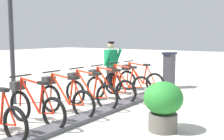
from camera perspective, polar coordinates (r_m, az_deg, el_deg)
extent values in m
plane|color=#B5B2A4|center=(6.73, -2.07, -8.86)|extent=(60.00, 60.00, 0.00)
cube|color=#47474C|center=(6.72, -2.07, -8.45)|extent=(0.44, 6.91, 0.10)
cube|color=#38383D|center=(10.08, 11.64, -0.27)|extent=(0.28, 0.44, 1.20)
cube|color=#194C8C|center=(10.10, 10.91, 1.76)|extent=(0.03, 0.30, 0.40)
cube|color=black|center=(10.02, 11.73, 3.36)|extent=(0.36, 0.52, 0.08)
torus|color=black|center=(9.06, 8.79, -2.69)|extent=(0.67, 0.07, 0.67)
torus|color=black|center=(9.56, 3.15, -2.12)|extent=(0.67, 0.07, 0.67)
cylinder|color=red|center=(9.35, 4.94, -0.61)|extent=(0.60, 0.04, 0.70)
cylinder|color=red|center=(9.19, 6.78, -0.98)|extent=(0.16, 0.04, 0.61)
cylinder|color=red|center=(9.28, 5.27, 1.20)|extent=(0.69, 0.04, 0.11)
cylinder|color=red|center=(9.16, 7.59, -2.74)|extent=(0.43, 0.03, 0.09)
cylinder|color=red|center=(9.08, 7.96, -0.91)|extent=(0.33, 0.03, 0.56)
cylinder|color=red|center=(9.50, 3.31, -0.30)|extent=(0.10, 0.04, 0.62)
cube|color=black|center=(9.12, 7.14, 1.04)|extent=(0.22, 0.10, 0.06)
cylinder|color=black|center=(9.45, 3.48, 1.83)|extent=(0.03, 0.54, 0.03)
cube|color=#2D2D2D|center=(9.53, 2.91, 0.55)|extent=(0.20, 0.28, 0.18)
torus|color=black|center=(8.30, 6.10, -3.53)|extent=(0.67, 0.07, 0.67)
torus|color=black|center=(8.84, 0.14, -2.84)|extent=(0.67, 0.07, 0.67)
cylinder|color=red|center=(8.61, 2.01, -1.22)|extent=(0.60, 0.04, 0.70)
cylinder|color=red|center=(8.44, 3.96, -1.64)|extent=(0.16, 0.04, 0.61)
cylinder|color=red|center=(8.54, 2.35, 0.74)|extent=(0.69, 0.04, 0.11)
cylinder|color=red|center=(8.40, 4.83, -3.57)|extent=(0.43, 0.03, 0.09)
cylinder|color=red|center=(8.33, 5.21, -1.58)|extent=(0.33, 0.03, 0.56)
cylinder|color=red|center=(8.78, 0.30, -0.88)|extent=(0.10, 0.04, 0.62)
cube|color=black|center=(8.36, 4.33, 0.56)|extent=(0.22, 0.10, 0.06)
cylinder|color=black|center=(8.72, 0.47, 1.43)|extent=(0.03, 0.54, 0.03)
cube|color=#2D2D2D|center=(8.81, -0.12, 0.04)|extent=(0.20, 0.28, 0.18)
torus|color=black|center=(7.56, 2.87, -4.52)|extent=(0.67, 0.07, 0.67)
torus|color=black|center=(8.16, -3.38, -3.68)|extent=(0.67, 0.07, 0.67)
cylinder|color=red|center=(7.90, -1.45, -1.95)|extent=(0.60, 0.04, 0.70)
cylinder|color=red|center=(7.71, 0.59, -2.43)|extent=(0.16, 0.04, 0.61)
cylinder|color=red|center=(7.83, -1.11, 0.18)|extent=(0.69, 0.04, 0.11)
cylinder|color=red|center=(7.68, 1.53, -4.54)|extent=(0.43, 0.03, 0.09)
cylinder|color=red|center=(7.59, 1.91, -2.37)|extent=(0.33, 0.03, 0.56)
cylinder|color=red|center=(8.09, -3.23, -1.56)|extent=(0.10, 0.04, 0.62)
cube|color=black|center=(7.63, 0.96, -0.03)|extent=(0.22, 0.10, 0.06)
cylinder|color=black|center=(8.02, -3.08, 0.95)|extent=(0.03, 0.54, 0.03)
cube|color=#2D2D2D|center=(8.12, -3.68, -0.55)|extent=(0.20, 0.28, 0.18)
torus|color=black|center=(6.85, -1.05, -5.70)|extent=(0.67, 0.07, 0.67)
torus|color=black|center=(7.51, -7.55, -4.65)|extent=(0.67, 0.07, 0.67)
cylinder|color=red|center=(7.23, -5.58, -2.80)|extent=(0.60, 0.04, 0.70)
cylinder|color=red|center=(7.02, -3.46, -3.36)|extent=(0.16, 0.04, 0.61)
cylinder|color=red|center=(7.15, -5.25, -0.48)|extent=(0.69, 0.04, 0.11)
cylinder|color=red|center=(6.98, -2.46, -5.70)|extent=(0.43, 0.03, 0.09)
cylinder|color=red|center=(6.89, -2.08, -3.32)|extent=(0.33, 0.03, 0.56)
cylinder|color=red|center=(7.43, -7.41, -2.35)|extent=(0.10, 0.04, 0.62)
cube|color=black|center=(6.93, -3.09, -0.73)|extent=(0.22, 0.10, 0.06)
cylinder|color=black|center=(7.36, -7.28, 0.37)|extent=(0.03, 0.54, 0.03)
cube|color=#2D2D2D|center=(7.47, -7.88, -1.25)|extent=(0.20, 0.28, 0.18)
torus|color=black|center=(6.19, -5.86, -7.10)|extent=(0.67, 0.07, 0.67)
torus|color=black|center=(6.91, -12.48, -5.76)|extent=(0.67, 0.07, 0.67)
cylinder|color=red|center=(6.61, -10.54, -3.81)|extent=(0.60, 0.04, 0.70)
cylinder|color=red|center=(6.37, -8.37, -4.47)|extent=(0.16, 0.04, 0.61)
cylinder|color=red|center=(6.51, -10.23, -1.27)|extent=(0.69, 0.04, 0.11)
cylinder|color=red|center=(6.33, -7.32, -7.06)|extent=(0.43, 0.03, 0.09)
cylinder|color=red|center=(6.23, -6.96, -4.46)|extent=(0.33, 0.03, 0.56)
cylinder|color=red|center=(6.82, -12.38, -3.27)|extent=(0.10, 0.04, 0.62)
cube|color=black|center=(6.28, -8.03, -1.58)|extent=(0.22, 0.10, 0.06)
cylinder|color=black|center=(6.75, -12.28, -0.31)|extent=(0.03, 0.54, 0.03)
cube|color=#2D2D2D|center=(6.86, -12.86, -2.07)|extent=(0.20, 0.28, 0.18)
torus|color=black|center=(5.58, -11.82, -8.76)|extent=(0.67, 0.07, 0.67)
torus|color=black|center=(6.37, -18.32, -7.02)|extent=(0.67, 0.07, 0.67)
cylinder|color=red|center=(6.04, -16.48, -4.97)|extent=(0.60, 0.04, 0.70)
cylinder|color=red|center=(5.79, -14.35, -5.77)|extent=(0.16, 0.04, 0.61)
cylinder|color=red|center=(5.94, -16.22, -2.22)|extent=(0.69, 0.04, 0.11)
cylinder|color=red|center=(5.74, -13.27, -8.64)|extent=(0.43, 0.03, 0.09)
cylinder|color=red|center=(5.63, -12.95, -5.81)|extent=(0.33, 0.03, 0.56)
cylinder|color=red|center=(6.28, -18.27, -4.33)|extent=(0.10, 0.04, 0.62)
cube|color=black|center=(5.68, -14.06, -2.60)|extent=(0.22, 0.10, 0.06)
cylinder|color=black|center=(6.20, -18.22, -1.13)|extent=(0.03, 0.54, 0.03)
cube|color=#2D2D2D|center=(6.32, -18.75, -3.02)|extent=(0.20, 0.28, 0.18)
torus|color=black|center=(5.05, -19.18, -10.66)|extent=(0.67, 0.07, 0.67)
cylinder|color=red|center=(5.28, -21.62, -7.25)|extent=(0.16, 0.04, 0.61)
cylinder|color=red|center=(5.23, -20.55, -10.44)|extent=(0.43, 0.03, 0.09)
cylinder|color=red|center=(5.10, -20.31, -7.36)|extent=(0.33, 0.03, 0.56)
cube|color=black|center=(5.16, -21.41, -3.81)|extent=(0.22, 0.10, 0.06)
cube|color=white|center=(9.80, 0.45, -3.58)|extent=(0.27, 0.14, 0.10)
cube|color=white|center=(9.73, -0.95, -3.66)|extent=(0.27, 0.14, 0.10)
cylinder|color=black|center=(9.77, 0.15, -1.35)|extent=(0.15, 0.15, 0.82)
cylinder|color=black|center=(9.63, -0.65, -1.48)|extent=(0.15, 0.15, 0.82)
cube|color=#14874A|center=(9.63, -0.25, 2.54)|extent=(0.31, 0.43, 0.56)
cylinder|color=#14874A|center=(9.75, 1.23, 2.75)|extent=(0.35, 0.14, 0.57)
cylinder|color=#14874A|center=(9.37, -0.88, 2.59)|extent=(0.35, 0.14, 0.57)
sphere|color=tan|center=(9.61, -0.25, 5.10)|extent=(0.22, 0.22, 0.22)
cylinder|color=black|center=(9.59, -0.16, 5.69)|extent=(0.22, 0.22, 0.06)
cylinder|color=#2D2D33|center=(7.90, -19.89, 5.23)|extent=(0.12, 0.12, 3.31)
cylinder|color=#59544C|center=(5.57, 10.36, -10.46)|extent=(0.56, 0.56, 0.35)
ellipsoid|color=#24772A|center=(5.45, 10.47, -5.69)|extent=(0.76, 0.76, 0.64)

